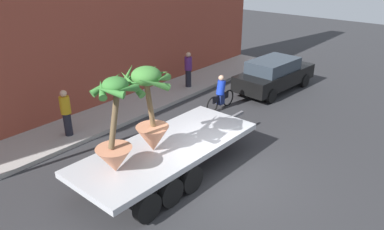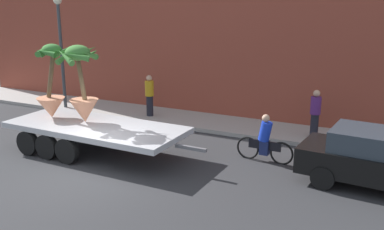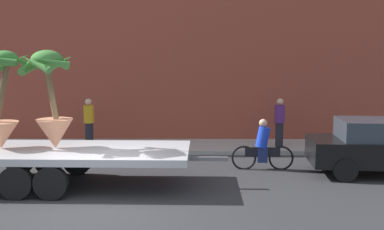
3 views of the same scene
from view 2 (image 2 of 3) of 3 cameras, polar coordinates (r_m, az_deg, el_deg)
name	(u,v)px [view 2 (image 2 of 3)]	position (r m, az deg, el deg)	size (l,w,h in m)	color
ground_plane	(93,173)	(13.39, -12.60, -7.28)	(60.00, 60.00, 0.00)	#2D2D30
sidewalk	(187,120)	(18.22, -0.62, -0.59)	(24.00, 2.20, 0.15)	#A39E99
building_facade	(205,4)	(19.07, 1.72, 13.98)	(24.00, 1.20, 9.26)	brown
flatbed_trailer	(90,130)	(14.88, -12.97, -1.87)	(6.95, 2.53, 0.98)	#B7BABF
potted_palm_rear	(52,88)	(15.65, -17.57, 3.29)	(1.23, 1.16, 2.51)	tan
potted_palm_middle	(82,85)	(14.80, -13.98, 3.72)	(1.46, 1.53, 2.52)	tan
cyclist	(265,141)	(13.94, 9.33, -3.26)	(1.84, 0.35, 1.54)	black
pedestrian_near_gate	(150,95)	(18.41, -5.47, 2.61)	(0.36, 0.36, 1.71)	black
pedestrian_far_left	(315,113)	(16.09, 15.52, 0.27)	(0.36, 0.36, 1.71)	black
street_lamp	(60,38)	(20.25, -16.52, 9.47)	(0.36, 0.36, 4.83)	#383D42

